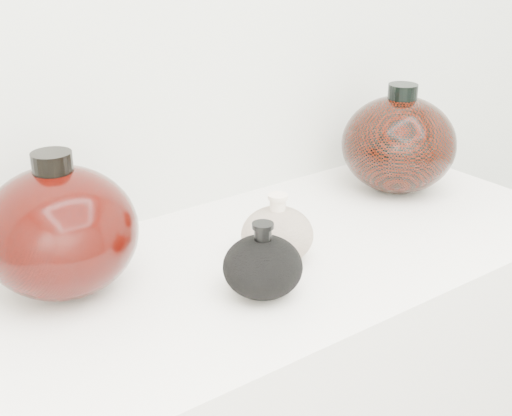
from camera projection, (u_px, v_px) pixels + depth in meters
black_gourd_vase at (263, 266)px, 1.04m from camera, size 0.13×0.13×0.12m
cream_gourd_vase at (277, 234)px, 1.14m from camera, size 0.15×0.15×0.11m
left_round_pot at (60, 231)px, 1.03m from camera, size 0.24×0.24×0.22m
right_round_pot at (399, 144)px, 1.40m from camera, size 0.23×0.23×0.22m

